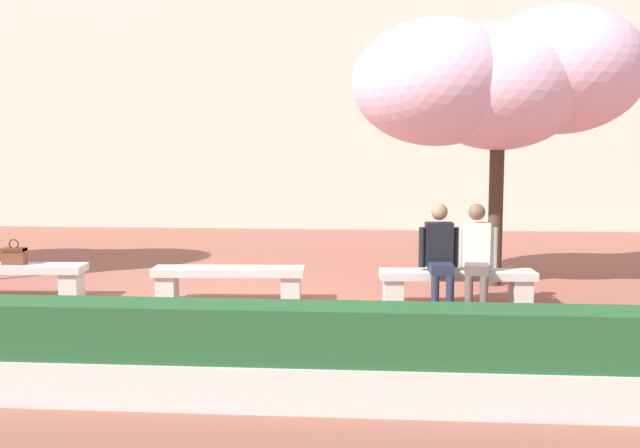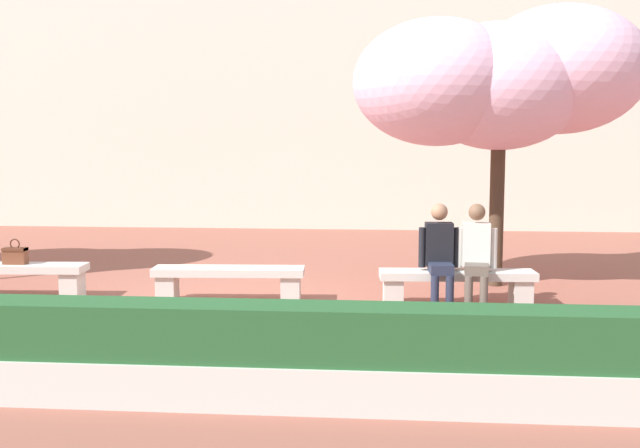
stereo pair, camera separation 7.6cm
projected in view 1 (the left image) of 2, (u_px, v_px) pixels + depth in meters
The scene contains 10 objects.
ground_plane at pixel (229, 302), 9.64m from camera, with size 100.00×100.00×0.00m, color #8E5142.
building_facade at pixel (305, 5), 19.00m from camera, with size 28.00×4.00×10.99m, color beige.
stone_bench_west_end at pixel (11, 275), 9.83m from camera, with size 1.96×0.53×0.45m.
stone_bench_near_west at pixel (229, 278), 9.61m from camera, with size 1.96×0.53×0.45m.
stone_bench_center at pixel (457, 282), 9.38m from camera, with size 1.96×0.53×0.45m.
person_seated_left at pixel (440, 251), 9.30m from camera, with size 0.51×0.70×1.29m.
person_seated_right at pixel (476, 252), 9.27m from camera, with size 0.51×0.70×1.29m.
handbag at pixel (14, 255), 9.81m from camera, with size 0.30×0.15×0.34m.
cherry_tree_main at pixel (499, 80), 10.51m from camera, with size 4.14×2.80×3.97m.
planter_hedge_foreground at pixel (136, 353), 5.94m from camera, with size 10.03×0.50×0.80m.
Camera 1 is at (1.92, -9.35, 2.07)m, focal length 42.00 mm.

